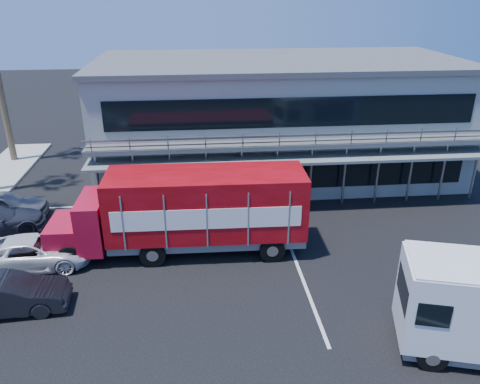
{
  "coord_description": "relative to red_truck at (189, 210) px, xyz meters",
  "views": [
    {
      "loc": [
        -2.24,
        -14.06,
        11.29
      ],
      "look_at": [
        -0.25,
        6.35,
        2.3
      ],
      "focal_mm": 35.0,
      "sensor_mm": 36.0,
      "label": 1
    }
  ],
  "objects": [
    {
      "name": "ground",
      "position": [
        2.68,
        -5.02,
        -2.12
      ],
      "size": [
        120.0,
        120.0,
        0.0
      ],
      "primitive_type": "plane",
      "color": "black",
      "rests_on": "ground"
    },
    {
      "name": "building",
      "position": [
        5.68,
        9.92,
        1.54
      ],
      "size": [
        22.4,
        12.0,
        7.3
      ],
      "color": "gray",
      "rests_on": "ground"
    },
    {
      "name": "red_truck",
      "position": [
        0.0,
        0.0,
        0.0
      ],
      "size": [
        11.48,
        2.98,
        3.85
      ],
      "rotation": [
        0.0,
        0.0,
        -0.02
      ],
      "color": "#AA0D25",
      "rests_on": "ground"
    },
    {
      "name": "parked_car_b",
      "position": [
        -6.82,
        -3.82,
        -1.4
      ],
      "size": [
        4.46,
        1.85,
        1.44
      ],
      "primitive_type": "imported",
      "rotation": [
        0.0,
        0.0,
        1.65
      ],
      "color": "black",
      "rests_on": "ground"
    },
    {
      "name": "parked_car_c",
      "position": [
        -6.82,
        -0.62,
        -1.43
      ],
      "size": [
        5.11,
        2.67,
        1.38
      ],
      "primitive_type": "imported",
      "rotation": [
        0.0,
        0.0,
        1.65
      ],
      "color": "white",
      "rests_on": "ground"
    },
    {
      "name": "parked_car_e",
      "position": [
        -9.82,
        4.27,
        -1.36
      ],
      "size": [
        4.48,
        1.85,
        1.52
      ],
      "primitive_type": "imported",
      "rotation": [
        0.0,
        0.0,
        1.58
      ],
      "color": "slate",
      "rests_on": "ground"
    }
  ]
}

